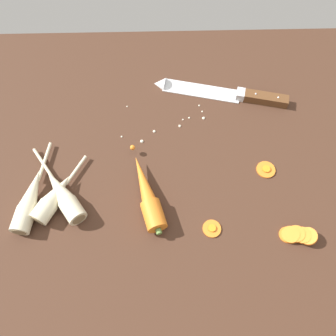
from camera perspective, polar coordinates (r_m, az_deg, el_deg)
ground_plane at (r=77.16cm, az=-0.04°, el=0.06°), size 120.00×90.00×4.00cm
chefs_knife at (r=88.01cm, az=8.62°, el=12.92°), size 34.53×11.40×4.18cm
whole_carrot at (r=69.81cm, az=-3.67°, el=-4.52°), size 8.81×21.23×4.20cm
parsnip_front at (r=73.25cm, az=-17.86°, el=-4.41°), size 14.35×18.76×4.00cm
parsnip_mid_left at (r=75.13cm, az=-22.89°, el=-5.11°), size 5.72×22.10×4.00cm
parsnip_mid_right at (r=73.53cm, az=-19.23°, el=-4.88°), size 10.28×16.64×4.00cm
carrot_slice_stack at (r=72.72cm, az=21.53°, el=-10.78°), size 7.23×4.27×2.90cm
carrot_slice_stray_near at (r=69.37cm, az=7.64°, el=-10.36°), size 3.81×3.81×0.70cm
carrot_slice_stray_mid at (r=77.54cm, az=16.68°, el=-0.20°), size 4.26×4.26×0.70cm
mince_crumbs at (r=80.70cm, az=0.21°, el=7.31°), size 20.81×11.27×0.82cm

